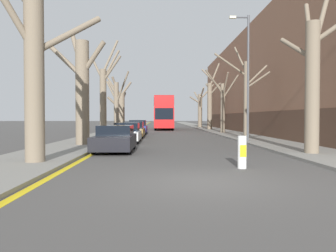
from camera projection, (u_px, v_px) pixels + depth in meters
The scene contains 22 objects.
ground_plane at pixel (202, 182), 8.78m from camera, with size 300.00×300.00×0.00m, color #4C4947.
sidewalk_left at pixel (131, 127), 58.57m from camera, with size 3.47×120.00×0.12m, color gray.
sidewalk_right at pixel (200, 127), 58.91m from camera, with size 3.47×120.00×0.12m, color gray.
building_facade_right at pixel (281, 84), 37.85m from camera, with size 10.08×47.77×11.18m.
kerb_line_stripe at pixel (142, 127), 58.63m from camera, with size 0.24×120.00×0.01m, color yellow.
street_tree_left_0 at pixel (32, 52), 11.82m from camera, with size 4.83×4.28×8.83m.
street_tree_left_1 at pixel (82, 88), 19.58m from camera, with size 4.01×2.21×7.11m.
street_tree_left_2 at pixel (104, 96), 26.39m from camera, with size 2.88×2.44×8.33m.
street_tree_left_3 at pixel (116, 105), 33.73m from camera, with size 2.94×2.47×6.52m.
street_tree_left_4 at pixel (121, 107), 40.01m from camera, with size 2.94×3.40×6.61m.
street_tree_right_0 at pixel (314, 76), 14.86m from camera, with size 3.55×3.35×7.80m.
street_tree_right_1 at pixel (246, 95), 25.21m from camera, with size 4.15×3.27×7.63m.
street_tree_right_2 at pixel (222, 103), 34.82m from camera, with size 3.69×2.94×7.04m.
street_tree_right_3 at pixel (210, 103), 45.00m from camera, with size 1.91×3.04×9.29m.
street_tree_right_4 at pixel (200, 108), 54.63m from camera, with size 4.32×3.54×7.44m.
double_decker_bus at pixel (164, 111), 46.91m from camera, with size 2.62×11.06×4.57m.
parked_car_0 at pixel (115, 139), 16.69m from camera, with size 1.88×4.31×1.33m.
parked_car_1 at pixel (127, 133), 22.72m from camera, with size 1.82×3.94×1.36m.
parked_car_2 at pixel (133, 130), 28.49m from camera, with size 1.87×4.57×1.36m.
parked_car_3 at pixel (138, 127), 34.21m from camera, with size 1.87×4.15×1.44m.
lamp_post at pixel (247, 72), 22.61m from camera, with size 1.40×0.20×8.77m.
traffic_bollard at pixel (242, 152), 11.09m from camera, with size 0.30×0.31×1.11m.
Camera 1 is at (-1.15, -8.71, 1.73)m, focal length 35.00 mm.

